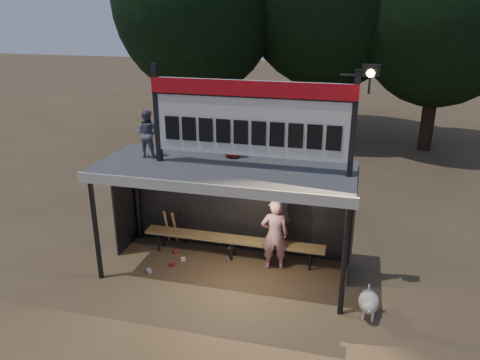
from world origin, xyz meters
name	(u,v)px	position (x,y,z in m)	size (l,w,h in m)	color
ground	(226,270)	(0.00, 0.00, 0.00)	(80.00, 80.00, 0.00)	#503D28
player	(275,235)	(0.95, 0.35, 0.78)	(0.57, 0.37, 1.56)	white
child_a	(147,133)	(-1.69, 0.19, 2.81)	(0.47, 0.37, 0.97)	slate
child_b	(232,136)	(0.00, 0.57, 2.77)	(0.44, 0.28, 0.89)	#A02618
dugout_shelter	(228,184)	(0.00, 0.24, 1.85)	(5.10, 2.08, 2.32)	#434345
scoreboard_assembly	(253,116)	(0.56, -0.01, 3.32)	(4.10, 0.27, 1.99)	black
bench	(233,240)	(0.00, 0.55, 0.43)	(4.00, 0.35, 0.48)	#997C48
tree_right	(444,7)	(5.00, 10.50, 5.19)	(6.08, 6.08, 8.72)	#311F15
dog	(369,302)	(2.88, -0.85, 0.28)	(0.36, 0.81, 0.49)	beige
bats	(175,227)	(-1.46, 0.82, 0.43)	(0.48, 0.33, 0.84)	olive
litter	(210,259)	(-0.45, 0.31, 0.04)	(2.62, 1.47, 0.08)	#B3251E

